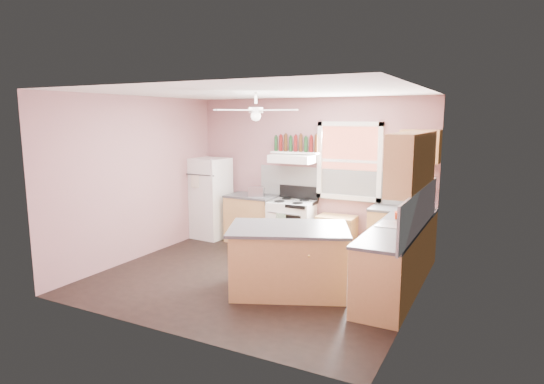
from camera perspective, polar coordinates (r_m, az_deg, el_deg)
The scene contains 32 objects.
floor at distance 6.88m, azimuth -1.92°, elevation -10.63°, with size 4.50×4.50×0.00m, color black.
ceiling at distance 6.48m, azimuth -2.05°, elevation 12.43°, with size 4.50×4.50×0.00m, color white.
wall_back at distance 8.35m, azimuth 4.84°, elevation 2.44°, with size 4.50×0.05×2.70m, color #926265.
wall_right at distance 5.80m, azimuth 18.03°, elevation -1.06°, with size 0.05×4.00×2.70m, color #926265.
wall_left at distance 7.90m, azimuth -16.53°, elevation 1.69°, with size 0.05×4.00×2.70m, color #926265.
backsplash_back at distance 8.18m, azimuth 7.63°, elevation 1.00°, with size 2.90×0.03×0.55m, color white.
backsplash_right at distance 6.12m, azimuth 18.05°, elevation -2.18°, with size 0.03×2.60×0.55m, color white.
window_view at distance 8.03m, azimuth 9.70°, elevation 3.85°, with size 1.00×0.02×1.20m, color brown.
window_frame at distance 8.00m, azimuth 9.64°, elevation 3.84°, with size 1.16×0.07×1.36m, color white.
refrigerator at distance 9.01m, azimuth -7.78°, elevation -0.75°, with size 0.66×0.65×1.57m, color white.
base_cabinet_left at distance 8.69m, azimuth -2.56°, elevation -3.44°, with size 0.90×0.60×0.86m, color #B18449.
counter_left at distance 8.60m, azimuth -2.58°, elevation -0.51°, with size 0.92×0.62×0.04m, color #3D3D3F.
toaster at distance 8.41m, azimuth -1.96°, elevation 0.03°, with size 0.28×0.16×0.18m, color silver.
stove at distance 8.26m, azimuth 2.50°, elevation -4.10°, with size 0.77×0.64×0.86m, color white.
range_hood at distance 8.17m, azimuth 2.63°, elevation 4.21°, with size 0.78×0.50×0.14m, color white.
bottle_shelf at distance 8.27m, azimuth 2.98°, elevation 4.96°, with size 0.90×0.26×0.03m, color white.
cart at distance 8.07m, azimuth 8.08°, elevation -5.27°, with size 0.65×0.43×0.65m, color #B18449.
base_cabinet_corner at distance 7.72m, azimuth 15.93°, elevation -5.43°, with size 1.00×0.60×0.86m, color #B18449.
base_cabinet_right at distance 6.36m, azimuth 15.15°, elevation -8.57°, with size 0.60×2.20×0.86m, color #B18449.
counter_corner at distance 7.62m, azimuth 16.08°, elevation -2.15°, with size 1.02×0.62×0.04m, color #3D3D3F.
counter_right at distance 6.24m, azimuth 15.23°, elevation -4.62°, with size 0.62×2.22×0.04m, color #3D3D3F.
sink at distance 6.43m, azimuth 15.62°, elevation -4.09°, with size 0.55×0.45×0.03m, color silver.
faucet at distance 6.38m, azimuth 17.06°, elevation -3.56°, with size 0.03×0.03×0.14m, color silver.
upper_cabinet_right at distance 6.26m, azimuth 17.23°, elevation 3.70°, with size 0.33×1.80×0.76m, color #B18449.
upper_cabinet_corner at distance 7.58m, azimuth 18.12°, elevation 5.48°, with size 0.60×0.33×0.52m, color #B18449.
paper_towel at distance 7.66m, azimuth 18.79°, elevation 0.58°, with size 0.12×0.12×0.26m, color white.
island at distance 6.23m, azimuth 2.08°, elevation -8.62°, with size 1.50×0.95×0.86m, color #B18449.
island_top at distance 6.10m, azimuth 2.10°, elevation -4.60°, with size 1.58×1.03×0.04m, color #3D3D3F.
ceiling_fan_hub at distance 6.47m, azimuth -2.04°, elevation 10.22°, with size 0.20×0.20×0.08m, color white.
soap_bottle at distance 6.27m, azimuth 16.16°, elevation -3.24°, with size 0.10×0.10×0.25m, color silver.
red_caddy at distance 6.83m, azimuth 15.89°, elevation -2.84°, with size 0.18×0.12×0.10m, color #AA290E.
wine_bottles at distance 8.25m, azimuth 3.02°, elevation 6.07°, with size 0.86×0.06×0.31m.
Camera 1 is at (3.17, -5.64, 2.35)m, focal length 30.00 mm.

